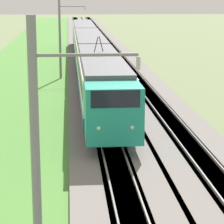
# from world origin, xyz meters

# --- Properties ---
(ballast_main) EXTENTS (240.00, 4.40, 0.30)m
(ballast_main) POSITION_xyz_m (50.00, 0.00, 0.15)
(ballast_main) COLOR slate
(ballast_main) RESTS_ON ground
(ballast_adjacent) EXTENTS (240.00, 4.40, 0.30)m
(ballast_adjacent) POSITION_xyz_m (50.00, -4.15, 0.15)
(ballast_adjacent) COLOR slate
(ballast_adjacent) RESTS_ON ground
(track_main) EXTENTS (240.00, 1.57, 0.45)m
(track_main) POSITION_xyz_m (50.00, 0.00, 0.16)
(track_main) COLOR #4C4238
(track_main) RESTS_ON ground
(track_adjacent) EXTENTS (240.00, 1.57, 0.45)m
(track_adjacent) POSITION_xyz_m (50.00, -4.15, 0.16)
(track_adjacent) COLOR #4C4238
(track_adjacent) RESTS_ON ground
(grass_verge) EXTENTS (240.00, 10.52, 0.12)m
(grass_verge) POSITION_xyz_m (50.00, 6.40, 0.06)
(grass_verge) COLOR #4C8438
(grass_verge) RESTS_ON ground
(passenger_train) EXTENTS (60.13, 2.91, 5.11)m
(passenger_train) POSITION_xyz_m (49.35, 0.00, 2.40)
(passenger_train) COLOR teal
(passenger_train) RESTS_ON ground
(catenary_mast_near) EXTENTS (0.22, 2.56, 7.68)m
(catenary_mast_near) POSITION_xyz_m (6.89, 2.88, 3.97)
(catenary_mast_near) COLOR slate
(catenary_mast_near) RESTS_ON ground
(catenary_mast_mid) EXTENTS (0.22, 2.56, 7.79)m
(catenary_mast_mid) POSITION_xyz_m (45.43, 2.88, 4.03)
(catenary_mast_mid) COLOR slate
(catenary_mast_mid) RESTS_ON ground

